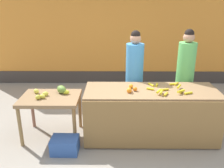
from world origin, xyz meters
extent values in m
plane|color=gray|center=(0.00, 0.00, 0.00)|extent=(24.00, 24.00, 0.00)
cube|color=orange|center=(0.00, 3.01, 1.77)|extent=(8.09, 0.20, 3.54)
cube|color=#3F3833|center=(0.00, 2.90, 0.18)|extent=(8.09, 0.04, 0.36)
cube|color=olive|center=(0.40, 0.00, 0.45)|extent=(2.28, 0.82, 0.91)
cube|color=olive|center=(0.40, -0.43, 0.45)|extent=(2.28, 0.03, 0.85)
cube|color=olive|center=(-1.35, 0.00, 0.75)|extent=(1.01, 0.75, 0.06)
cylinder|color=olive|center=(-1.81, -0.33, 0.36)|extent=(0.06, 0.06, 0.72)
cylinder|color=olive|center=(-0.89, -0.33, 0.36)|extent=(0.06, 0.06, 0.72)
cylinder|color=#90614F|center=(-1.81, 0.33, 0.36)|extent=(0.06, 0.06, 0.72)
cylinder|color=olive|center=(-0.89, 0.33, 0.36)|extent=(0.06, 0.06, 0.72)
cylinder|color=yellow|center=(0.98, -0.19, 0.93)|extent=(0.15, 0.08, 0.04)
cylinder|color=gold|center=(0.43, 0.21, 0.93)|extent=(0.10, 0.14, 0.04)
cylinder|color=yellow|center=(0.88, -0.12, 0.93)|extent=(0.10, 0.14, 0.04)
cylinder|color=gold|center=(0.84, 0.25, 0.93)|extent=(0.15, 0.07, 0.04)
cylinder|color=gold|center=(0.63, -0.03, 0.93)|extent=(0.13, 0.07, 0.04)
cylinder|color=gold|center=(0.53, 0.19, 0.93)|extent=(0.07, 0.14, 0.04)
cylinder|color=gold|center=(0.60, -0.24, 0.93)|extent=(0.10, 0.14, 0.04)
cylinder|color=gold|center=(0.89, 0.26, 0.93)|extent=(0.11, 0.13, 0.04)
cylinder|color=yellow|center=(0.38, 0.00, 0.93)|extent=(0.13, 0.08, 0.04)
cylinder|color=gold|center=(0.88, 0.04, 0.96)|extent=(0.11, 0.15, 0.04)
cylinder|color=gold|center=(0.86, -0.18, 0.96)|extent=(0.15, 0.11, 0.04)
cylinder|color=gold|center=(0.53, -0.23, 0.96)|extent=(0.08, 0.14, 0.04)
cylinder|color=yellow|center=(0.50, -0.18, 0.96)|extent=(0.11, 0.15, 0.04)
sphere|color=orange|center=(0.02, -0.14, 0.95)|extent=(0.08, 0.08, 0.08)
sphere|color=orange|center=(0.06, 0.08, 0.94)|extent=(0.07, 0.07, 0.07)
sphere|color=orange|center=(0.12, -0.06, 0.94)|extent=(0.07, 0.07, 0.07)
sphere|color=orange|center=(0.02, -0.08, 0.94)|extent=(0.07, 0.07, 0.07)
ellipsoid|color=gold|center=(-1.52, -0.12, 0.82)|extent=(0.11, 0.12, 0.08)
ellipsoid|color=gold|center=(-1.46, -0.08, 0.81)|extent=(0.13, 0.10, 0.07)
ellipsoid|color=#D3CC44|center=(-1.63, 0.14, 0.82)|extent=(0.14, 0.13, 0.09)
ellipsoid|color=#DEDC47|center=(-1.44, 0.03, 0.82)|extent=(0.13, 0.11, 0.08)
ellipsoid|color=yellow|center=(-1.09, 0.11, 0.81)|extent=(0.12, 0.07, 0.07)
ellipsoid|color=olive|center=(-1.18, 0.17, 0.85)|extent=(0.25, 0.26, 0.14)
cylinder|color=#33333D|center=(0.16, 0.66, 0.36)|extent=(0.29, 0.29, 0.71)
cylinder|color=#3F8CCC|center=(0.16, 0.66, 1.15)|extent=(0.34, 0.34, 0.87)
sphere|color=tan|center=(0.16, 0.66, 1.67)|extent=(0.21, 0.21, 0.21)
sphere|color=black|center=(0.16, 0.66, 1.74)|extent=(0.18, 0.18, 0.18)
cylinder|color=#33333D|center=(1.15, 0.64, 0.36)|extent=(0.29, 0.29, 0.72)
cylinder|color=#59B259|center=(1.15, 0.64, 1.17)|extent=(0.34, 0.34, 0.88)
sphere|color=tan|center=(1.15, 0.64, 1.70)|extent=(0.21, 0.21, 0.21)
sphere|color=black|center=(1.15, 0.64, 1.77)|extent=(0.18, 0.18, 0.18)
cube|color=#3359A5|center=(-1.04, -0.50, 0.13)|extent=(0.45, 0.33, 0.26)
ellipsoid|color=tan|center=(-0.59, 0.82, 0.26)|extent=(0.44, 0.46, 0.52)
camera|label=1|loc=(-0.24, -3.84, 2.40)|focal=38.51mm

